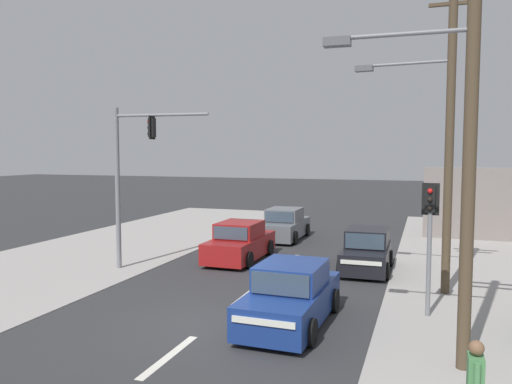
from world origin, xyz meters
TOP-DOWN VIEW (x-y plane):
  - ground_plane at (0.00, 0.00)m, footprint 140.00×140.00m
  - lane_dash_near at (0.00, -2.00)m, footprint 0.20×2.40m
  - lane_dash_mid at (0.00, 3.00)m, footprint 0.20×2.40m
  - lane_dash_far at (0.00, 8.00)m, footprint 0.20×2.40m
  - kerb_left_verge at (-8.50, 4.00)m, footprint 8.00×40.00m
  - utility_pole_foreground_right at (5.76, -0.66)m, footprint 3.78×0.34m
  - utility_pole_midground_right at (5.62, 5.00)m, footprint 3.78×0.46m
  - traffic_signal_mast at (-5.22, 4.69)m, footprint 3.68×0.44m
  - pedestal_signal_right_kerb at (5.24, 2.53)m, footprint 0.44×0.30m
  - sedan_kerbside_parked at (-1.97, 7.51)m, footprint 1.91×4.25m
  - hatchback_oncoming_mid at (3.09, 7.36)m, footprint 1.83×3.66m
  - sedan_crossing_left at (1.93, 0.85)m, footprint 1.97×4.28m
  - sedan_oncoming_near at (-1.58, 12.84)m, footprint 1.91×4.25m

SIDE VIEW (x-z plane):
  - ground_plane at x=0.00m, z-range 0.00..0.00m
  - lane_dash_near at x=0.00m, z-range 0.00..0.01m
  - lane_dash_mid at x=0.00m, z-range 0.00..0.01m
  - lane_dash_far at x=0.00m, z-range 0.00..0.01m
  - kerb_left_verge at x=-8.50m, z-range 0.00..0.02m
  - hatchback_oncoming_mid at x=3.09m, z-range -0.06..1.47m
  - sedan_kerbside_parked at x=-1.97m, z-range -0.08..1.48m
  - sedan_crossing_left at x=1.93m, z-range -0.08..1.48m
  - sedan_oncoming_near at x=-1.58m, z-range -0.08..1.48m
  - pedestal_signal_right_kerb at x=5.24m, z-range 0.64..4.20m
  - traffic_signal_mast at x=-5.22m, z-range 0.83..6.83m
  - utility_pole_foreground_right at x=5.76m, z-range 0.36..9.66m
  - utility_pole_midground_right at x=5.62m, z-range 0.36..10.21m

